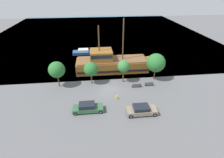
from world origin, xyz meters
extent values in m
plane|color=#5B5B5E|center=(0.00, 0.00, 0.00)|extent=(160.00, 160.00, 0.00)
plane|color=#38667F|center=(0.00, 44.00, 0.00)|extent=(80.00, 80.00, 0.00)
cube|color=brown|center=(1.44, 8.55, 1.23)|extent=(16.13, 5.25, 2.46)
cube|color=black|center=(1.44, 8.55, 0.86)|extent=(15.81, 5.33, 0.45)
cube|color=brown|center=(10.11, 8.55, 1.60)|extent=(1.40, 2.89, 1.73)
cube|color=brown|center=(1.44, 8.55, 2.59)|extent=(15.48, 4.83, 0.25)
cube|color=brown|center=(-0.98, 8.55, 3.80)|extent=(4.84, 4.20, 2.17)
cube|color=black|center=(-0.98, 8.55, 4.13)|extent=(4.60, 4.26, 0.78)
cylinder|color=#4C331E|center=(3.86, 8.55, 7.14)|extent=(0.28, 0.28, 8.86)
cylinder|color=#4C331E|center=(-1.38, 8.55, 6.48)|extent=(0.28, 0.28, 7.53)
cube|color=navy|center=(-5.00, 19.84, 0.40)|extent=(6.98, 2.50, 0.79)
cube|color=silver|center=(-5.52, 19.84, 1.10)|extent=(2.79, 1.95, 0.61)
cube|color=black|center=(-4.68, 19.84, 1.10)|extent=(0.12, 1.75, 0.49)
cube|color=#2D5B38|center=(-3.94, -5.91, 0.53)|extent=(4.73, 1.78, 0.60)
cube|color=black|center=(-4.08, -5.91, 1.15)|extent=(2.46, 1.60, 0.65)
cylinder|color=black|center=(-2.01, -6.71, 0.31)|extent=(0.62, 0.22, 0.62)
cylinder|color=gray|center=(-2.01, -6.71, 0.31)|extent=(0.24, 0.25, 0.24)
cylinder|color=black|center=(-2.01, -5.11, 0.31)|extent=(0.62, 0.22, 0.62)
cylinder|color=gray|center=(-2.01, -5.11, 0.31)|extent=(0.24, 0.25, 0.24)
cylinder|color=black|center=(-5.87, -6.71, 0.31)|extent=(0.62, 0.22, 0.62)
cylinder|color=gray|center=(-5.87, -6.71, 0.31)|extent=(0.24, 0.25, 0.24)
cylinder|color=black|center=(-5.87, -5.11, 0.31)|extent=(0.62, 0.22, 0.62)
cylinder|color=gray|center=(-5.87, -5.11, 0.31)|extent=(0.24, 0.25, 0.24)
cube|color=#7F705B|center=(4.30, -7.41, 0.58)|extent=(4.62, 1.94, 0.66)
cube|color=black|center=(4.16, -7.41, 1.19)|extent=(2.40, 1.74, 0.56)
cylinder|color=black|center=(6.14, -8.29, 0.33)|extent=(0.66, 0.22, 0.66)
cylinder|color=gray|center=(6.14, -8.29, 0.33)|extent=(0.25, 0.25, 0.25)
cylinder|color=black|center=(6.14, -6.53, 0.33)|extent=(0.66, 0.22, 0.66)
cylinder|color=gray|center=(6.14, -6.53, 0.33)|extent=(0.25, 0.25, 0.25)
cylinder|color=black|center=(2.45, -8.29, 0.33)|extent=(0.66, 0.22, 0.66)
cylinder|color=gray|center=(2.45, -8.29, 0.33)|extent=(0.25, 0.25, 0.25)
cylinder|color=black|center=(2.45, -6.53, 0.33)|extent=(0.66, 0.22, 0.66)
cylinder|color=gray|center=(2.45, -6.53, 0.33)|extent=(0.25, 0.25, 0.25)
cylinder|color=yellow|center=(1.02, -3.13, 0.28)|extent=(0.22, 0.22, 0.56)
sphere|color=yellow|center=(1.02, -3.13, 0.64)|extent=(0.25, 0.25, 0.25)
cylinder|color=yellow|center=(0.86, -3.13, 0.31)|extent=(0.10, 0.09, 0.09)
cylinder|color=yellow|center=(1.18, -3.13, 0.31)|extent=(0.10, 0.09, 0.09)
cube|color=#4C4742|center=(7.91, 0.69, 0.42)|extent=(1.62, 0.45, 0.05)
cube|color=#4C4742|center=(7.91, 0.50, 0.65)|extent=(1.62, 0.06, 0.40)
cube|color=#2D2D2D|center=(7.16, 0.69, 0.20)|extent=(0.12, 0.36, 0.40)
cube|color=#2D2D2D|center=(8.67, 0.69, 0.20)|extent=(0.12, 0.36, 0.40)
cube|color=#4C4742|center=(5.35, 0.37, 0.42)|extent=(1.76, 0.45, 0.05)
cube|color=#4C4742|center=(5.35, 0.18, 0.65)|extent=(1.76, 0.06, 0.40)
cube|color=#2D2D2D|center=(4.53, 0.37, 0.20)|extent=(0.12, 0.36, 0.40)
cube|color=#2D2D2D|center=(6.17, 0.37, 0.20)|extent=(0.12, 0.36, 0.40)
cylinder|color=brown|center=(-9.67, 2.39, 1.14)|extent=(0.24, 0.24, 2.28)
sphere|color=#286B2D|center=(-9.67, 2.39, 3.60)|extent=(3.11, 3.11, 3.11)
cylinder|color=brown|center=(-3.32, 2.85, 0.98)|extent=(0.24, 0.24, 1.97)
sphere|color=#286B2D|center=(-3.32, 2.85, 3.16)|extent=(2.79, 2.79, 2.79)
cylinder|color=brown|center=(3.10, 2.79, 1.22)|extent=(0.24, 0.24, 2.44)
sphere|color=#337A38|center=(3.10, 2.79, 3.47)|extent=(2.42, 2.42, 2.42)
cylinder|color=brown|center=(9.73, 3.15, 1.07)|extent=(0.24, 0.24, 2.13)
sphere|color=#286B2D|center=(9.73, 3.15, 3.75)|extent=(3.80, 3.80, 3.80)
camera|label=1|loc=(-2.56, -27.98, 17.93)|focal=28.00mm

